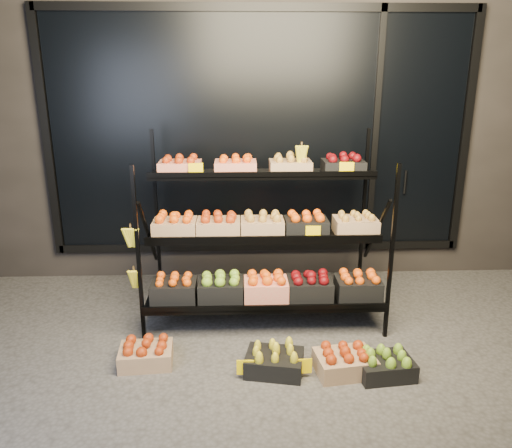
{
  "coord_description": "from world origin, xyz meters",
  "views": [
    {
      "loc": [
        -0.22,
        -3.58,
        2.19
      ],
      "look_at": [
        -0.07,
        0.55,
        0.91
      ],
      "focal_mm": 35.0,
      "sensor_mm": 36.0,
      "label": 1
    }
  ],
  "objects_px": {
    "floor_crate_midleft": "(274,360)",
    "floor_crate_midright": "(345,360)",
    "display_rack": "(263,235)",
    "floor_crate_left": "(146,353)"
  },
  "relations": [
    {
      "from": "display_rack",
      "to": "floor_crate_midleft",
      "type": "xyz_separation_m",
      "value": [
        0.04,
        -0.91,
        -0.69
      ]
    },
    {
      "from": "floor_crate_midleft",
      "to": "floor_crate_left",
      "type": "bearing_deg",
      "value": -176.68
    },
    {
      "from": "display_rack",
      "to": "floor_crate_midleft",
      "type": "relative_size",
      "value": 4.57
    },
    {
      "from": "display_rack",
      "to": "floor_crate_left",
      "type": "relative_size",
      "value": 5.15
    },
    {
      "from": "floor_crate_midright",
      "to": "floor_crate_midleft",
      "type": "bearing_deg",
      "value": 168.6
    },
    {
      "from": "floor_crate_midleft",
      "to": "display_rack",
      "type": "bearing_deg",
      "value": 104.1
    },
    {
      "from": "floor_crate_midright",
      "to": "display_rack",
      "type": "bearing_deg",
      "value": 113.21
    },
    {
      "from": "floor_crate_midleft",
      "to": "floor_crate_midright",
      "type": "distance_m",
      "value": 0.53
    },
    {
      "from": "floor_crate_midleft",
      "to": "floor_crate_midright",
      "type": "relative_size",
      "value": 1.02
    },
    {
      "from": "display_rack",
      "to": "floor_crate_left",
      "type": "bearing_deg",
      "value": -140.75
    }
  ]
}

